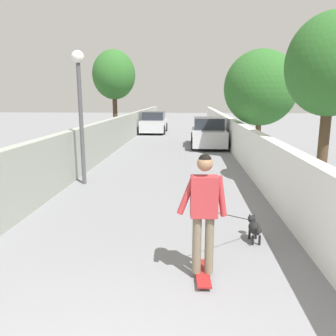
# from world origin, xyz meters

# --- Properties ---
(ground_plane) EXTENTS (80.00, 80.00, 0.00)m
(ground_plane) POSITION_xyz_m (14.00, 0.00, 0.00)
(ground_plane) COLOR gray
(wall_left) EXTENTS (48.00, 0.30, 1.57)m
(wall_left) POSITION_xyz_m (12.00, 2.95, 0.79)
(wall_left) COLOR #999E93
(wall_left) RESTS_ON ground
(fence_right) EXTENTS (48.00, 0.30, 1.51)m
(fence_right) POSITION_xyz_m (12.00, -2.95, 0.75)
(fence_right) COLOR white
(fence_right) RESTS_ON ground
(tree_right_near) EXTENTS (2.39, 2.39, 4.81)m
(tree_right_near) POSITION_xyz_m (7.50, -4.53, 3.42)
(tree_right_near) COLOR #473523
(tree_right_near) RESTS_ON ground
(tree_right_far) EXTENTS (3.14, 3.14, 4.60)m
(tree_right_far) POSITION_xyz_m (13.00, -3.84, 2.98)
(tree_right_far) COLOR brown
(tree_right_far) RESTS_ON ground
(tree_left_distant) EXTENTS (2.63, 2.63, 5.44)m
(tree_left_distant) POSITION_xyz_m (19.00, 3.88, 3.91)
(tree_left_distant) COLOR #473523
(tree_left_distant) RESTS_ON ground
(lamp_post) EXTENTS (0.36, 0.36, 3.90)m
(lamp_post) POSITION_xyz_m (7.69, 2.40, 2.70)
(lamp_post) COLOR #4C4C51
(lamp_post) RESTS_ON ground
(skateboard) EXTENTS (0.81, 0.24, 0.08)m
(skateboard) POSITION_xyz_m (2.49, -0.99, 0.07)
(skateboard) COLOR maroon
(skateboard) RESTS_ON ground
(person_skateboarder) EXTENTS (0.24, 0.71, 1.76)m
(person_skateboarder) POSITION_xyz_m (2.49, -0.99, 1.12)
(person_skateboarder) COLOR #726651
(person_skateboarder) RESTS_ON skateboard
(dog) EXTENTS (1.65, 1.13, 1.06)m
(dog) POSITION_xyz_m (3.81, -1.98, 0.27)
(dog) COLOR black
(dog) RESTS_ON ground
(car_near) EXTENTS (3.83, 1.80, 1.54)m
(car_near) POSITION_xyz_m (15.75, -1.80, 0.71)
(car_near) COLOR silver
(car_near) RESTS_ON ground
(car_far) EXTENTS (3.96, 1.80, 1.54)m
(car_far) POSITION_xyz_m (22.65, 1.80, 0.71)
(car_far) COLOR silver
(car_far) RESTS_ON ground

